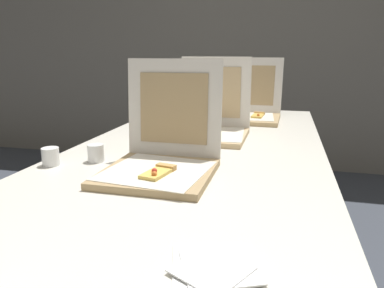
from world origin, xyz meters
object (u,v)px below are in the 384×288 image
Objects in this scene: pizza_box_middle at (210,125)px; napkin_pile at (214,266)px; cup_white_near_right at (96,153)px; cup_white_mid at (141,133)px; pizza_box_back at (250,110)px; table at (197,159)px; cup_white_near_left at (51,157)px; pizza_box_front at (162,157)px.

pizza_box_middle reaches higher than napkin_pile.
cup_white_mid is at bearing 85.79° from cup_white_near_right.
pizza_box_back reaches higher than napkin_pile.
table is 35.65× the size of cup_white_near_right.
cup_white_near_left reaches higher than table.
cup_white_mid is at bearing 161.74° from table.
table is at bearing 40.41° from cup_white_near_right.
pizza_box_middle is 0.82× the size of pizza_box_back.
cup_white_near_right reaches higher than table.
table is 35.65× the size of cup_white_near_left.
pizza_box_middle is 0.71m from cup_white_near_left.
cup_white_near_right is at bearing 134.09° from napkin_pile.
pizza_box_middle is 5.78× the size of cup_white_near_right.
cup_white_near_left is (-0.44, -0.56, -0.02)m from pizza_box_middle.
pizza_box_middle is 0.32m from cup_white_mid.
table is 0.55m from cup_white_near_left.
napkin_pile reaches higher than table.
cup_white_near_left is at bearing -117.12° from pizza_box_back.
pizza_box_front is 0.27m from cup_white_near_right.
napkin_pile is (0.26, -0.48, -0.05)m from pizza_box_front.
cup_white_near_left is 0.80m from napkin_pile.
pizza_box_middle is (0.01, 0.22, 0.10)m from table.
cup_white_near_right is at bearing 32.13° from cup_white_near_left.
cup_white_mid is (-0.42, -0.63, -0.02)m from pizza_box_back.
pizza_box_back is at bearing 61.56° from cup_white_near_left.
napkin_pile is (0.22, -1.03, -0.05)m from pizza_box_middle.
pizza_box_middle reaches higher than pizza_box_back.
pizza_box_middle reaches higher than cup_white_mid.
napkin_pile is at bearing -60.77° from cup_white_mid.
cup_white_near_left is 0.15m from cup_white_near_right.
pizza_box_front reaches higher than table.
pizza_box_back is 1.52m from napkin_pile.
cup_white_mid is 1.00× the size of cup_white_near_right.
table is at bearing 38.17° from cup_white_near_left.
pizza_box_front is at bearing 2.30° from cup_white_near_left.
pizza_box_front is 0.39m from cup_white_near_left.
cup_white_near_left is (-0.39, -0.02, -0.02)m from pizza_box_front.
pizza_box_front reaches higher than pizza_box_back.
cup_white_mid is at bearing 119.23° from napkin_pile.
table is 0.41m from cup_white_near_right.
napkin_pile is at bearing -74.53° from table.
pizza_box_back is at bearing 78.82° from table.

